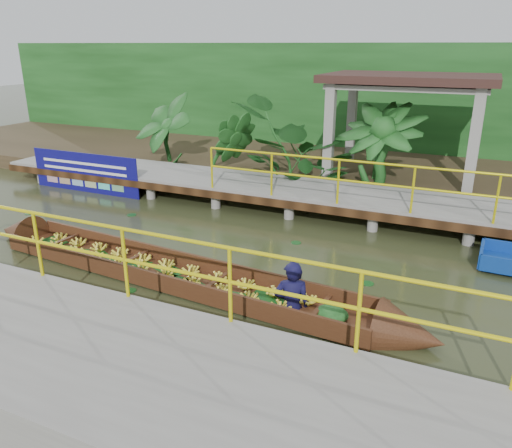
% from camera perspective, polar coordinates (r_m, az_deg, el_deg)
% --- Properties ---
extents(ground, '(80.00, 80.00, 0.00)m').
position_cam_1_polar(ground, '(10.16, -7.02, -3.16)').
color(ground, '#2E3319').
rests_on(ground, ground).
extents(land_strip, '(30.00, 8.00, 0.45)m').
position_cam_1_polar(land_strip, '(16.63, 6.51, 6.80)').
color(land_strip, '#332819').
rests_on(land_strip, ground).
extents(far_dock, '(16.00, 2.06, 1.66)m').
position_cam_1_polar(far_dock, '(12.86, 0.90, 4.22)').
color(far_dock, gray).
rests_on(far_dock, ground).
extents(near_dock, '(18.00, 2.40, 1.73)m').
position_cam_1_polar(near_dock, '(6.55, -19.09, -15.15)').
color(near_dock, gray).
rests_on(near_dock, ground).
extents(pavilion, '(4.40, 3.00, 3.00)m').
position_cam_1_polar(pavilion, '(14.41, 17.11, 14.53)').
color(pavilion, gray).
rests_on(pavilion, ground).
extents(foliage_backdrop, '(30.00, 0.80, 4.00)m').
position_cam_1_polar(foliage_backdrop, '(18.71, 9.20, 13.64)').
color(foliage_backdrop, '#133D13').
rests_on(foliage_backdrop, ground).
extents(vendor_boat, '(9.27, 1.60, 1.96)m').
position_cam_1_polar(vendor_boat, '(8.78, -8.13, -5.54)').
color(vendor_boat, '#3C1E10').
rests_on(vendor_boat, ground).
extents(blue_banner, '(3.63, 0.04, 1.13)m').
position_cam_1_polar(blue_banner, '(14.84, -18.98, 5.57)').
color(blue_banner, '#0F0C64').
rests_on(blue_banner, ground).
extents(tropical_plants, '(14.57, 1.57, 1.96)m').
position_cam_1_polar(tropical_plants, '(13.74, 12.80, 8.83)').
color(tropical_plants, '#133D13').
rests_on(tropical_plants, ground).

